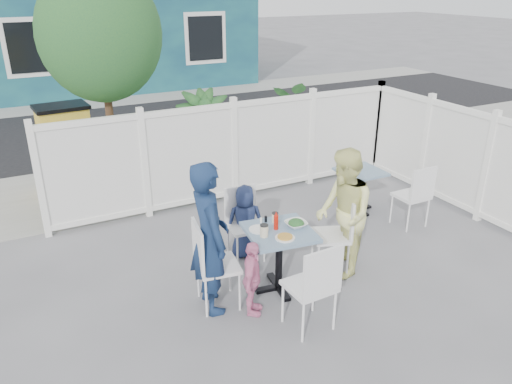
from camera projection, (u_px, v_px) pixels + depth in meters
name	position (u px, v px, depth m)	size (l,w,h in m)	color
ground	(309.00, 268.00, 6.25)	(80.00, 80.00, 0.00)	slate
near_sidewalk	(199.00, 172.00, 9.35)	(24.00, 2.60, 0.01)	gray
street	(145.00, 125.00, 12.38)	(24.00, 5.00, 0.01)	black
far_sidewalk	(116.00, 100.00, 14.91)	(24.00, 1.60, 0.01)	gray
fence_back	(234.00, 153.00, 7.94)	(5.86, 0.08, 1.60)	white
fence_right	(454.00, 159.00, 7.69)	(0.08, 3.66, 1.60)	white
tree	(100.00, 35.00, 7.25)	(1.80, 1.62, 3.59)	#382316
utility_cabinet	(67.00, 150.00, 8.30)	(0.76, 0.54, 1.41)	gold
potted_shrub_a	(203.00, 141.00, 8.39)	(0.93, 0.93, 1.67)	#1D4E29
potted_shrub_b	(311.00, 130.00, 9.22)	(1.37, 1.18, 1.52)	#1D4E29
main_table	(279.00, 244.00, 5.61)	(0.81, 0.81, 0.76)	slate
spare_table	(360.00, 180.00, 7.61)	(0.64, 0.64, 0.67)	slate
chair_left	(210.00, 259.00, 5.32)	(0.50, 0.52, 1.00)	white
chair_right	(338.00, 229.00, 6.01)	(0.56, 0.57, 0.97)	white
chair_back	(243.00, 218.00, 6.33)	(0.46, 0.44, 0.94)	white
chair_near	(315.00, 282.00, 4.92)	(0.47, 0.46, 1.00)	white
chair_spare	(416.00, 192.00, 7.08)	(0.43, 0.42, 0.95)	white
man	(209.00, 238.00, 5.21)	(0.62, 0.41, 1.69)	#14274B
woman	(344.00, 214.00, 5.88)	(0.77, 0.60, 1.57)	#E9EB41
boy	(245.00, 222.00, 6.35)	(0.48, 0.31, 0.98)	#1C274C
toddler	(252.00, 279.00, 5.25)	(0.50, 0.21, 0.86)	pink
plate_main	(285.00, 238.00, 5.37)	(0.22, 0.22, 0.01)	white
plate_side	(259.00, 229.00, 5.55)	(0.22, 0.22, 0.02)	white
salad_bowl	(296.00, 224.00, 5.62)	(0.24, 0.24, 0.06)	white
coffee_cup_a	(264.00, 231.00, 5.39)	(0.09, 0.09, 0.13)	beige
coffee_cup_b	(275.00, 218.00, 5.71)	(0.07, 0.07, 0.11)	beige
ketchup_bottle	(276.00, 222.00, 5.54)	(0.05, 0.05, 0.17)	#B71408
salt_shaker	(261.00, 220.00, 5.70)	(0.03, 0.03, 0.06)	white
pepper_shaker	(266.00, 219.00, 5.72)	(0.03, 0.03, 0.07)	black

